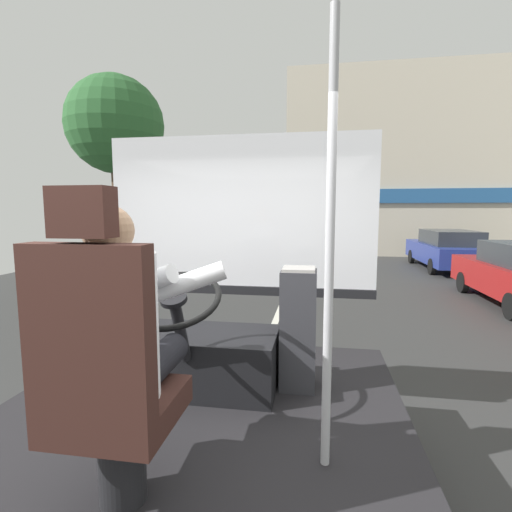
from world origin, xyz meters
TOP-DOWN VIEW (x-y plane):
  - ground at (0.00, 8.80)m, footprint 18.00×44.00m
  - bus_floor at (0.00, 0.00)m, footprint 2.60×3.20m
  - driver_seat at (-0.09, -0.54)m, footprint 0.48×0.48m
  - bus_driver at (-0.09, -0.43)m, footprint 0.81×0.61m
  - steering_console at (-0.09, 0.62)m, footprint 1.10×1.01m
  - handrail_pole at (0.78, -0.07)m, footprint 0.04×0.04m
  - fare_box at (0.60, 0.75)m, footprint 0.25×0.26m
  - windshield_panel at (0.00, 1.62)m, footprint 2.50×0.08m
  - street_tree at (-4.47, 7.50)m, footprint 2.47×2.47m
  - shop_building at (4.78, 17.72)m, footprint 11.01×4.88m
  - parked_car_blue at (5.10, 11.90)m, footprint 1.79×4.30m
  - parked_car_black at (5.13, 17.36)m, footprint 1.97×3.91m

SIDE VIEW (x-z plane):
  - ground at x=0.00m, z-range -0.05..0.00m
  - bus_floor at x=0.00m, z-range 0.00..0.72m
  - parked_car_blue at x=5.10m, z-range 0.02..1.36m
  - parked_car_black at x=5.13m, z-range 0.02..1.40m
  - steering_console at x=-0.09m, z-range 0.51..1.39m
  - fare_box at x=0.60m, z-range 0.72..1.58m
  - driver_seat at x=-0.09m, z-range 0.63..1.97m
  - bus_driver at x=-0.09m, z-range 1.10..1.90m
  - windshield_panel at x=0.00m, z-range 1.03..2.51m
  - handrail_pole at x=0.78m, z-range 0.72..2.87m
  - shop_building at x=4.78m, z-range 0.00..8.19m
  - street_tree at x=-4.47m, z-range 1.42..6.83m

